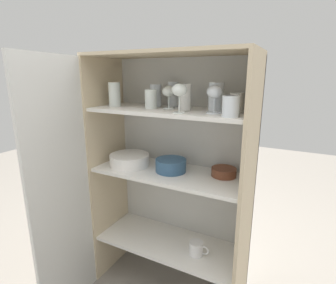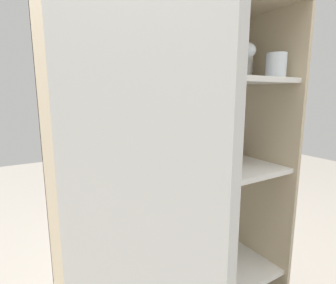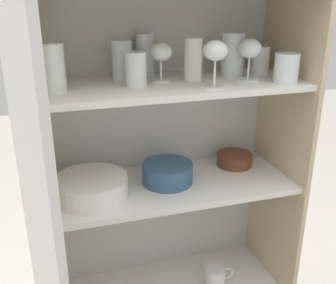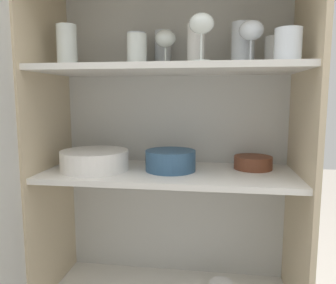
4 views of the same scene
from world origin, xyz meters
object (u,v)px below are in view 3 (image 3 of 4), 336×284
at_px(mixing_bowl_large, 167,172).
at_px(serving_bowl_small, 234,159).
at_px(plate_stack_white, 91,187).
at_px(coffee_mug_primary, 216,276).

height_order(mixing_bowl_large, serving_bowl_small, mixing_bowl_large).
xyz_separation_m(plate_stack_white, coffee_mug_primary, (0.47, -0.01, -0.47)).
distance_m(mixing_bowl_large, serving_bowl_small, 0.31).
bearing_deg(plate_stack_white, mixing_bowl_large, 6.08).
bearing_deg(plate_stack_white, serving_bowl_small, 9.72).
bearing_deg(coffee_mug_primary, mixing_bowl_large, 167.33).
distance_m(mixing_bowl_large, coffee_mug_primary, 0.51).
bearing_deg(coffee_mug_primary, serving_bowl_small, 46.44).
relative_size(plate_stack_white, coffee_mug_primary, 2.05).
relative_size(serving_bowl_small, coffee_mug_primary, 1.16).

